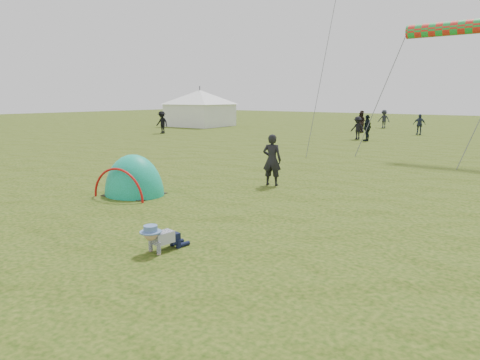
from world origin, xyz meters
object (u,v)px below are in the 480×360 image
Objects in this scene: standing_adult at (272,160)px; event_marquee at (200,107)px; popup_tent at (135,195)px; crawling_toddler at (160,237)px.

event_marquee is (-21.81, 20.24, 1.06)m from standing_adult.
popup_tent is at bearing 38.67° from standing_adult.
popup_tent is (-4.25, 2.81, -0.28)m from crawling_toddler.
standing_adult reaches higher than crawling_toddler.
event_marquee reaches higher than standing_adult.
event_marquee reaches higher than popup_tent.
crawling_toddler is 0.30× the size of popup_tent.
popup_tent is at bearing -55.03° from event_marquee.
popup_tent reaches higher than crawling_toddler.
standing_adult is 29.77m from event_marquee.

